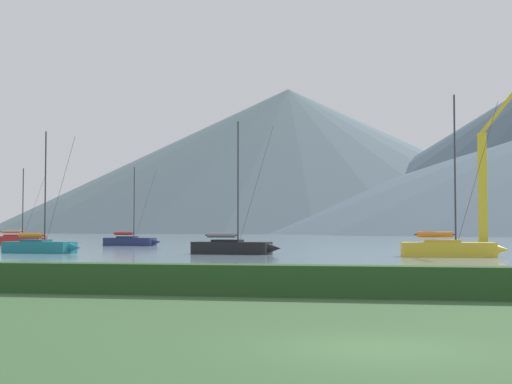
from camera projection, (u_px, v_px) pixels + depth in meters
The scene contains 10 objects.
ground_plane at pixel (377, 349), 15.22m from camera, with size 1000.00×1000.00×0.00m, color #385B33.
harbor_water at pixel (396, 239), 149.77m from camera, with size 320.00×246.00×0.00m, color gray.
hedge_line at pixel (385, 282), 26.05m from camera, with size 80.00×1.20×1.10m, color #284C23.
sailboat_slip_1 at pixel (449, 248), 61.65m from camera, with size 8.64×3.07×13.20m.
sailboat_slip_2 at pixel (131, 241), 97.01m from camera, with size 7.61×2.85×10.06m.
sailboat_slip_3 at pixel (19, 239), 104.36m from camera, with size 8.41×2.65×10.46m.
sailboat_slip_5 at pixel (233, 246), 67.58m from camera, with size 8.12×3.13×11.83m.
sailboat_slip_7 at pixel (40, 246), 70.25m from camera, with size 7.93×3.39×11.26m.
dock_crane at pixel (485, 199), 73.44m from camera, with size 5.47×2.00×17.09m.
distant_hill_east_ridge at pixel (288, 160), 391.47m from camera, with size 296.77×296.77×73.43m, color slate.
Camera 1 is at (0.43, -15.53, 2.44)m, focal length 53.48 mm.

